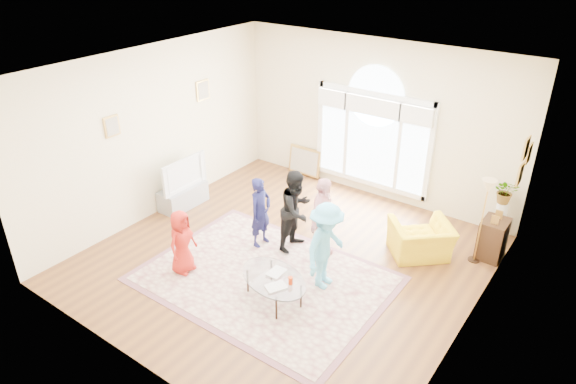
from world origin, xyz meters
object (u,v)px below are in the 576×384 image
Objects in this scene: coffee_table at (274,278)px; television at (181,173)px; armchair at (420,240)px; area_rug at (265,278)px; tv_console at (183,196)px.

television is at bearing 176.64° from coffee_table.
television is 4.69m from armchair.
television is 3.50m from coffee_table.
area_rug is 3.06m from television.
coffee_table reaches higher than tv_console.
tv_console is 0.72× the size of coffee_table.
armchair is (1.72, 2.06, 0.30)m from area_rug.
coffee_table is 1.44× the size of armchair.
area_rug is 2.61× the size of coffee_table.
armchair is at bearing 13.74° from television.
television is (0.01, 0.00, 0.53)m from tv_console.
coffee_table is 2.72m from armchair.
armchair reaches higher than tv_console.
armchair reaches higher than coffee_table.
coffee_table is at bearing -21.59° from television.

